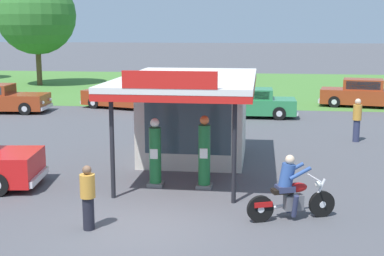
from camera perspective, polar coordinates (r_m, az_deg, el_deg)
ground_plane at (r=12.56m, az=-5.52°, el=-10.26°), size 300.00×300.00×0.00m
grass_verge_strip at (r=41.75m, az=3.75°, el=4.52°), size 120.00×24.00×0.01m
service_station_kiosk at (r=17.85m, az=0.13°, el=1.85°), size 4.11×7.01×3.44m
gas_pump_nearside at (r=15.20m, az=-3.97°, el=-2.94°), size 0.44×0.44×1.98m
gas_pump_offside at (r=14.98m, az=1.33°, el=-2.91°), size 0.44×0.44×2.08m
motorcycle_with_rider at (r=12.81m, az=10.51°, el=-6.87°), size 2.10×0.97×1.58m
parked_car_back_row_centre_left at (r=27.26m, az=5.65°, el=2.62°), size 5.49×1.97×1.45m
parked_car_back_row_far_left at (r=32.12m, az=18.13°, el=3.46°), size 5.48×2.62×1.60m
parked_car_back_row_centre_right at (r=30.11m, az=-6.72°, el=3.47°), size 5.63×3.18×1.58m
bystander_strolling_foreground at (r=12.18m, az=-11.11°, el=-7.22°), size 0.34×0.34×1.49m
bystander_leaning_by_kiosk at (r=22.08m, az=17.29°, el=0.93°), size 0.34×0.34×1.73m
bystander_standing_back_lot at (r=25.18m, az=-2.16°, el=2.43°), size 0.35×0.35×1.62m
tree_oak_distant_spare at (r=43.81m, az=-16.37°, el=11.55°), size 6.10×6.10×8.51m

